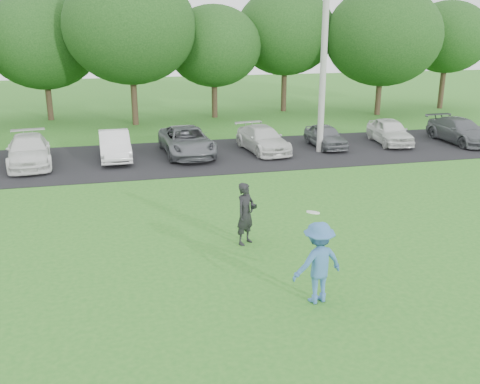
% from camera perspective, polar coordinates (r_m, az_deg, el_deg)
% --- Properties ---
extents(ground, '(100.00, 100.00, 0.00)m').
position_cam_1_polar(ground, '(12.09, 3.91, -10.84)').
color(ground, '#287120').
rests_on(ground, ground).
extents(parking_lot, '(32.00, 6.50, 0.03)m').
position_cam_1_polar(parking_lot, '(24.04, -5.26, 3.78)').
color(parking_lot, black).
rests_on(parking_lot, ground).
extents(utility_pole, '(0.28, 0.28, 9.67)m').
position_cam_1_polar(utility_pole, '(24.47, 8.99, 15.31)').
color(utility_pole, '#A8A7A3').
rests_on(utility_pole, ground).
extents(frisbee_player, '(1.28, 0.91, 2.17)m').
position_cam_1_polar(frisbee_player, '(11.53, 8.32, -7.45)').
color(frisbee_player, '#3A6AA6').
rests_on(frisbee_player, ground).
extents(camera_bystander, '(0.75, 0.71, 1.71)m').
position_cam_1_polar(camera_bystander, '(14.34, 0.60, -2.32)').
color(camera_bystander, black).
rests_on(camera_bystander, ground).
extents(parked_cars, '(28.87, 4.90, 1.24)m').
position_cam_1_polar(parked_cars, '(24.05, -6.21, 5.23)').
color(parked_cars, silver).
rests_on(parked_cars, parking_lot).
extents(tree_row, '(42.39, 9.85, 8.64)m').
position_cam_1_polar(tree_row, '(33.23, -5.37, 16.15)').
color(tree_row, '#38281C').
rests_on(tree_row, ground).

